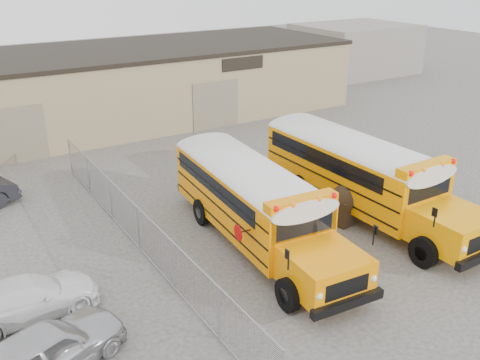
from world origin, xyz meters
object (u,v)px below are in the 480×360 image
school_bus_left (189,148)px  tarp_bundle (344,204)px  school_bus_right (268,130)px  car_silver (46,351)px  car_white (26,298)px

school_bus_left → tarp_bundle: 7.87m
school_bus_right → car_silver: bearing=-144.3°
school_bus_left → tarp_bundle: (3.47, -7.00, -0.94)m
school_bus_left → car_white: 11.16m
tarp_bundle → car_silver: tarp_bundle is taller
car_silver → school_bus_right: bearing=-75.9°
school_bus_left → car_silver: (-8.92, -9.57, -1.04)m
school_bus_left → tarp_bundle: school_bus_left is taller
car_silver → car_white: car_silver is taller
school_bus_right → tarp_bundle: school_bus_right is taller
school_bus_right → tarp_bundle: bearing=-99.4°
tarp_bundle → car_silver: size_ratio=0.37×
school_bus_left → car_silver: bearing=-133.0°
school_bus_right → car_white: school_bus_right is taller
school_bus_left → tarp_bundle: bearing=-63.6°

